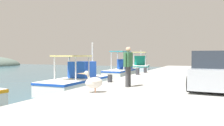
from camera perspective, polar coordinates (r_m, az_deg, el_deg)
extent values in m
cube|color=#9E9E99|center=(13.39, 22.56, -5.90)|extent=(36.00, 10.00, 0.80)
cube|color=white|center=(14.16, -8.90, -5.40)|extent=(5.68, 2.13, 0.78)
cube|color=#1947B7|center=(14.12, -8.91, -4.16)|extent=(5.72, 2.18, 0.12)
cube|color=#1947B7|center=(14.68, -7.49, -1.61)|extent=(1.60, 1.25, 1.02)
cylinder|color=silver|center=(12.61, -9.17, -1.47)|extent=(0.08, 0.08, 1.34)
cylinder|color=silver|center=(13.41, -14.34, -1.30)|extent=(0.08, 0.08, 1.34)
cylinder|color=silver|center=(13.93, -5.89, -1.14)|extent=(0.08, 0.08, 1.34)
cylinder|color=silver|center=(14.66, -10.78, -1.01)|extent=(0.08, 0.08, 1.34)
cube|color=#D8CC72|center=(13.61, -10.05, 1.76)|extent=(2.31, 1.53, 0.08)
cylinder|color=silver|center=(15.89, -4.96, 1.03)|extent=(0.10, 0.10, 2.33)
torus|color=orange|center=(15.03, -9.67, -1.54)|extent=(0.54, 0.11, 0.54)
cube|color=silver|center=(20.92, 2.68, -2.81)|extent=(5.96, 1.85, 0.93)
cube|color=#1947B7|center=(20.89, 2.68, -1.76)|extent=(6.00, 1.89, 0.12)
cube|color=#1947B7|center=(21.56, 3.33, -0.23)|extent=(1.68, 1.05, 0.90)
cylinder|color=silver|center=(19.41, 3.03, 0.51)|extent=(0.08, 0.08, 1.57)
cylinder|color=silver|center=(19.82, -0.17, 0.55)|extent=(0.08, 0.08, 1.57)
cylinder|color=silver|center=(20.93, 4.44, 0.61)|extent=(0.08, 0.08, 1.57)
cylinder|color=silver|center=(21.30, 1.43, 0.64)|extent=(0.08, 0.08, 1.57)
cube|color=teal|center=(20.35, 2.20, 2.90)|extent=(2.43, 1.30, 0.08)
cylinder|color=silver|center=(22.96, 4.50, 1.45)|extent=(0.10, 0.10, 2.14)
torus|color=orange|center=(21.76, 1.94, -0.21)|extent=(0.54, 0.12, 0.54)
cube|color=white|center=(27.58, 7.02, -1.60)|extent=(5.06, 3.04, 1.00)
cube|color=#0F7260|center=(27.56, 7.02, -0.73)|extent=(5.10, 3.09, 0.12)
cube|color=#0F7260|center=(28.12, 7.14, 0.64)|extent=(1.55, 1.52, 1.14)
cylinder|color=silver|center=(26.41, 8.45, 0.98)|extent=(0.08, 0.08, 1.53)
cylinder|color=silver|center=(26.55, 5.21, 0.99)|extent=(0.08, 0.08, 1.53)
cylinder|color=silver|center=(27.69, 8.62, 1.02)|extent=(0.08, 0.08, 1.53)
cylinder|color=silver|center=(27.82, 5.53, 1.03)|extent=(0.08, 0.08, 1.53)
cube|color=#D8CC72|center=(27.11, 6.96, 2.70)|extent=(2.19, 1.92, 0.08)
cylinder|color=silver|center=(29.29, 7.34, 1.42)|extent=(0.10, 0.10, 1.88)
torus|color=orange|center=(28.33, 5.77, 0.66)|extent=(0.55, 0.21, 0.54)
cylinder|color=tan|center=(8.58, -4.31, -6.66)|extent=(0.04, 0.04, 0.22)
cylinder|color=tan|center=(8.46, -4.23, -6.78)|extent=(0.04, 0.04, 0.22)
ellipsoid|color=white|center=(8.48, -4.61, -5.05)|extent=(0.62, 0.71, 0.40)
ellipsoid|color=silver|center=(8.48, -4.28, -4.64)|extent=(0.61, 0.66, 0.28)
cylinder|color=white|center=(8.44, -5.91, -3.59)|extent=(0.18, 0.21, 0.27)
sphere|color=white|center=(8.42, -6.46, -2.51)|extent=(0.22, 0.22, 0.16)
cone|color=#F2B272|center=(8.41, -7.82, -2.66)|extent=(0.22, 0.29, 0.07)
cylinder|color=#3F3F42|center=(10.10, 4.35, -3.43)|extent=(0.16, 0.16, 0.90)
cylinder|color=#3F3F42|center=(9.92, 3.84, -3.53)|extent=(0.16, 0.16, 0.90)
cube|color=#33663F|center=(9.97, 4.11, 0.89)|extent=(0.48, 0.29, 0.63)
cylinder|color=#33663F|center=(10.21, 4.80, 0.80)|extent=(0.10, 0.10, 0.60)
cylinder|color=#33663F|center=(9.72, 3.38, 0.75)|extent=(0.10, 0.10, 0.60)
sphere|color=tan|center=(9.97, 4.11, 3.45)|extent=(0.22, 0.22, 0.22)
cylinder|color=black|center=(11.75, 20.23, -3.51)|extent=(0.60, 0.19, 0.60)
cylinder|color=black|center=(9.23, 18.96, -4.96)|extent=(0.60, 0.19, 0.60)
cube|color=#A5ADB7|center=(10.43, 24.35, -3.09)|extent=(4.14, 1.79, 0.76)
cube|color=#262D38|center=(10.24, 24.39, 0.86)|extent=(2.24, 1.61, 0.68)
cylinder|color=#333338|center=(11.73, -0.52, -3.90)|extent=(0.25, 0.25, 0.40)
cylinder|color=#333338|center=(16.27, 6.48, -2.15)|extent=(0.27, 0.27, 0.48)
cylinder|color=#333338|center=(18.28, 8.40, -1.75)|extent=(0.26, 0.26, 0.45)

